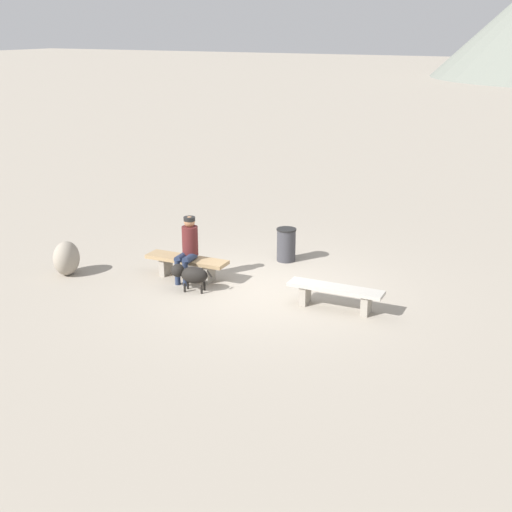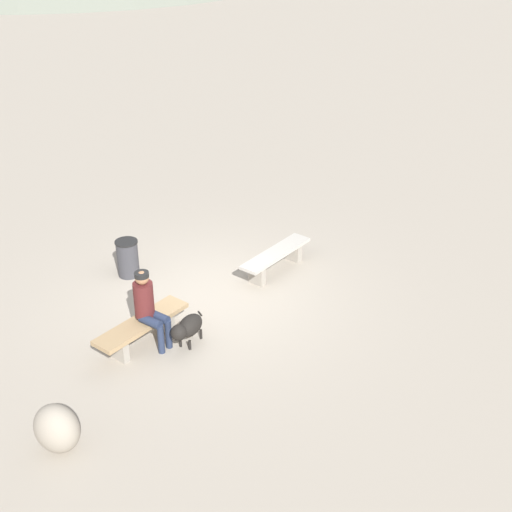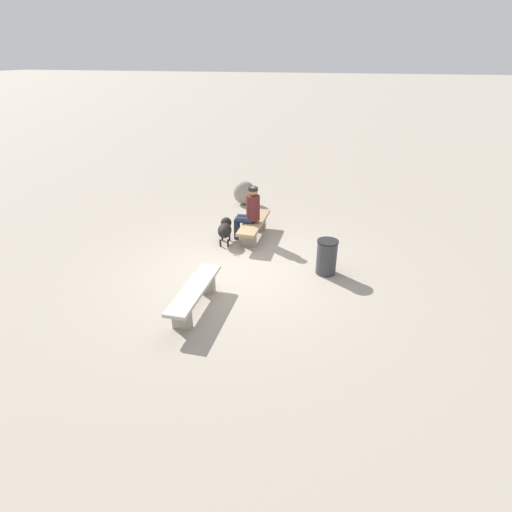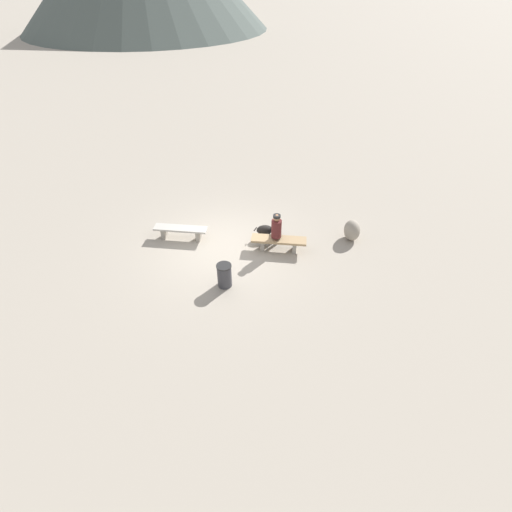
% 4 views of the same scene
% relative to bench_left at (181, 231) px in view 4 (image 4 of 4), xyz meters
% --- Properties ---
extents(ground, '(210.00, 210.00, 0.06)m').
position_rel_bench_left_xyz_m(ground, '(1.61, -0.28, -0.34)').
color(ground, '#9E9384').
extents(bench_left, '(1.80, 0.47, 0.43)m').
position_rel_bench_left_xyz_m(bench_left, '(0.00, 0.00, 0.00)').
color(bench_left, gray).
rests_on(bench_left, ground).
extents(bench_right, '(1.78, 0.52, 0.44)m').
position_rel_bench_left_xyz_m(bench_right, '(3.30, -0.11, 0.01)').
color(bench_right, gray).
rests_on(bench_right, ground).
extents(seated_person, '(0.36, 0.63, 1.33)m').
position_rel_bench_left_xyz_m(seated_person, '(3.20, -0.03, 0.45)').
color(seated_person, '#511E1E').
rests_on(seated_person, ground).
extents(dog, '(0.82, 0.44, 0.53)m').
position_rel_bench_left_xyz_m(dog, '(2.84, 0.48, 0.04)').
color(dog, black).
rests_on(dog, ground).
extents(trash_bin, '(0.44, 0.44, 0.74)m').
position_rel_bench_left_xyz_m(trash_bin, '(1.97, -2.06, 0.06)').
color(trash_bin, '#38383D').
rests_on(trash_bin, ground).
extents(boulder, '(0.67, 0.77, 0.72)m').
position_rel_bench_left_xyz_m(boulder, '(5.63, 0.89, 0.05)').
color(boulder, gray).
rests_on(boulder, ground).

